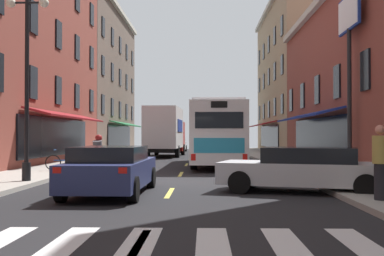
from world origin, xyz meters
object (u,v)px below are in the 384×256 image
(billboard_sign, at_px, (349,37))
(motorcycle_rider, at_px, (99,160))
(bicycle_near, at_px, (66,162))
(transit_bus, at_px, (218,134))
(box_truck, at_px, (166,131))
(pedestrian_mid, at_px, (380,161))
(sedan_far, at_px, (111,169))
(sedan_mid, at_px, (305,169))
(sedan_near, at_px, (176,145))
(street_lamp_twin, at_px, (27,80))

(billboard_sign, xyz_separation_m, motorcycle_rider, (-10.01, -2.35, -5.03))
(motorcycle_rider, xyz_separation_m, bicycle_near, (-1.94, 2.44, -0.21))
(transit_bus, bearing_deg, box_truck, 109.09)
(billboard_sign, distance_m, pedestrian_mid, 10.32)
(billboard_sign, height_order, sedan_far, billboard_sign)
(sedan_mid, bearing_deg, pedestrian_mid, -64.97)
(transit_bus, relative_size, motorcycle_rider, 5.48)
(billboard_sign, relative_size, sedan_far, 1.56)
(billboard_sign, bearing_deg, box_truck, 118.61)
(transit_bus, height_order, bicycle_near, transit_bus)
(box_truck, xyz_separation_m, motorcycle_rider, (-0.97, -18.93, -1.23))
(sedan_near, relative_size, motorcycle_rider, 2.32)
(transit_bus, height_order, sedan_far, transit_bus)
(motorcycle_rider, relative_size, pedestrian_mid, 1.20)
(sedan_mid, distance_m, street_lamp_twin, 9.31)
(billboard_sign, relative_size, sedan_mid, 1.47)
(street_lamp_twin, bearing_deg, sedan_mid, -12.03)
(street_lamp_twin, bearing_deg, bicycle_near, 90.77)
(billboard_sign, distance_m, sedan_far, 12.17)
(box_truck, bearing_deg, street_lamp_twin, -97.68)
(billboard_sign, bearing_deg, bicycle_near, 179.58)
(sedan_near, bearing_deg, bicycle_near, -96.60)
(sedan_far, relative_size, street_lamp_twin, 0.79)
(transit_bus, relative_size, box_truck, 1.40)
(billboard_sign, xyz_separation_m, street_lamp_twin, (-11.89, -4.56, -2.29))
(motorcycle_rider, bearing_deg, box_truck, 87.07)
(transit_bus, distance_m, bicycle_near, 8.88)
(sedan_mid, distance_m, motorcycle_rider, 7.92)
(sedan_far, bearing_deg, sedan_near, 90.40)
(box_truck, distance_m, street_lamp_twin, 21.38)
(sedan_near, xyz_separation_m, pedestrian_mid, (6.85, -35.69, 0.30))
(transit_bus, bearing_deg, sedan_mid, -80.17)
(motorcycle_rider, bearing_deg, street_lamp_twin, -130.38)
(box_truck, distance_m, motorcycle_rider, 18.99)
(sedan_near, distance_m, sedan_far, 33.67)
(box_truck, xyz_separation_m, street_lamp_twin, (-2.85, -21.14, 1.52))
(sedan_far, bearing_deg, transit_bus, 75.54)
(sedan_near, bearing_deg, sedan_far, -89.60)
(box_truck, relative_size, sedan_near, 1.68)
(box_truck, height_order, motorcycle_rider, box_truck)
(sedan_mid, bearing_deg, sedan_far, -174.59)
(bicycle_near, xyz_separation_m, pedestrian_mid, (9.93, -9.04, 0.53))
(billboard_sign, xyz_separation_m, pedestrian_mid, (-2.02, -8.95, -4.72))
(transit_bus, distance_m, sedan_near, 21.19)
(billboard_sign, relative_size, transit_bus, 0.65)
(billboard_sign, bearing_deg, motorcycle_rider, -166.80)
(bicycle_near, height_order, street_lamp_twin, street_lamp_twin)
(billboard_sign, distance_m, bicycle_near, 13.06)
(sedan_near, relative_size, sedan_far, 1.01)
(sedan_near, bearing_deg, billboard_sign, -71.64)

